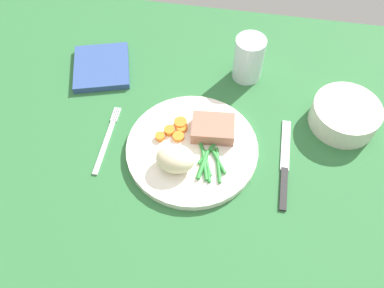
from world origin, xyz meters
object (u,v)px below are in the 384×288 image
(fork, at_px, (107,140))
(napkin, at_px, (102,67))
(salad_bowl, at_px, (345,114))
(meat_portion, at_px, (213,128))
(knife, at_px, (285,165))
(dinner_plate, at_px, (192,149))
(water_glass, at_px, (248,61))

(fork, bearing_deg, napkin, 106.91)
(fork, distance_m, salad_bowl, 0.49)
(meat_portion, xyz_separation_m, fork, (-0.21, -0.04, -0.03))
(meat_portion, bearing_deg, knife, -16.47)
(napkin, bearing_deg, meat_portion, -27.85)
(fork, distance_m, knife, 0.36)
(dinner_plate, relative_size, knife, 1.27)
(dinner_plate, xyz_separation_m, meat_portion, (0.04, 0.04, 0.02))
(salad_bowl, xyz_separation_m, napkin, (-0.54, 0.06, -0.02))
(meat_portion, height_order, napkin, meat_portion)
(water_glass, bearing_deg, salad_bowl, -26.06)
(dinner_plate, xyz_separation_m, salad_bowl, (0.30, 0.12, 0.02))
(dinner_plate, height_order, water_glass, water_glass)
(dinner_plate, height_order, meat_portion, meat_portion)
(water_glass, xyz_separation_m, salad_bowl, (0.21, -0.10, -0.02))
(dinner_plate, relative_size, napkin, 1.91)
(dinner_plate, bearing_deg, water_glass, 68.88)
(fork, height_order, knife, knife)
(napkin, bearing_deg, knife, -24.10)
(knife, xyz_separation_m, salad_bowl, (0.11, 0.13, 0.03))
(dinner_plate, distance_m, napkin, 0.31)
(dinner_plate, bearing_deg, meat_portion, 49.40)
(water_glass, relative_size, salad_bowl, 0.75)
(knife, height_order, water_glass, water_glass)
(salad_bowl, height_order, napkin, salad_bowl)
(knife, xyz_separation_m, napkin, (-0.43, 0.19, 0.01))
(salad_bowl, bearing_deg, fork, -165.08)
(dinner_plate, distance_m, water_glass, 0.24)
(knife, distance_m, salad_bowl, 0.17)
(knife, height_order, napkin, napkin)
(dinner_plate, relative_size, salad_bowl, 1.89)
(fork, xyz_separation_m, water_glass, (0.26, 0.23, 0.04))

